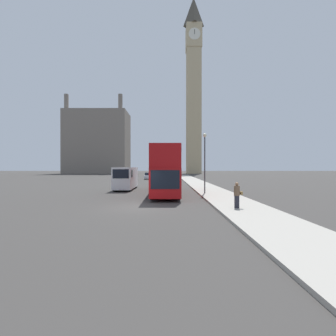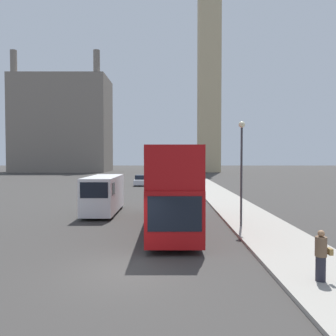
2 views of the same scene
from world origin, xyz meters
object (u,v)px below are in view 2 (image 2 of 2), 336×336
Objects in this scene: white_van at (102,194)px; street_lamp at (240,158)px; red_double_decker_bus at (172,184)px; pedestrian at (320,255)px; parked_sedan at (140,181)px; clock_tower at (208,33)px.

street_lamp reaches higher than white_van.
red_double_decker_bus is 4.16m from street_lamp.
red_double_decker_bus is 9.84m from pedestrian.
street_lamp is 30.02m from parked_sedan.
white_van reaches higher than parked_sedan.
clock_tower is 59.32m from parked_sedan.
clock_tower reaches higher than pedestrian.
pedestrian is 0.36× the size of parked_sedan.
parked_sedan is at bearing 105.63° from street_lamp.
parked_sedan is (-15.17, -43.50, -37.38)m from clock_tower.
white_van is at bearing 137.26° from red_double_decker_bus.
parked_sedan is (-8.71, 36.98, -0.29)m from pedestrian.
red_double_decker_bus reaches higher than pedestrian.
white_van is at bearing -103.28° from clock_tower.
street_lamp is (8.77, -4.85, 2.58)m from white_van.
parked_sedan is at bearing 98.34° from red_double_decker_bus.
clock_tower is 16.79× the size of parked_sedan.
pedestrian is 0.27× the size of street_lamp.
clock_tower reaches higher than street_lamp.
clock_tower is 12.24× the size of white_van.
street_lamp is 1.34× the size of parked_sedan.
red_double_decker_bus is at bearing -98.71° from clock_tower.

